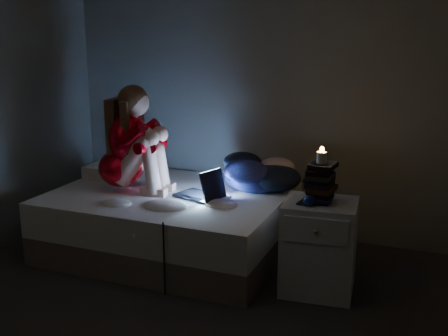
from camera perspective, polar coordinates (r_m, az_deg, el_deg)
The scene contains 12 objects.
floor at distance 3.71m, azimuth -6.84°, elevation -15.77°, with size 3.60×3.80×0.02m, color black.
wall_back at distance 4.99m, azimuth 3.46°, elevation 8.01°, with size 3.60×0.02×2.60m, color #565A4E.
bed at distance 4.68m, azimuth -5.56°, elevation -5.55°, with size 1.88×1.41×0.52m, color silver, non-canonical shape.
pillow at distance 5.10m, azimuth -11.68°, elevation -0.41°, with size 0.40×0.29×0.12m, color silver.
woman at distance 4.65m, azimuth -10.70°, elevation 3.10°, with size 0.55×0.36×0.89m, color #9A0013, non-canonical shape.
laptop at distance 4.42m, azimuth -2.66°, elevation -1.43°, with size 0.36×0.26×0.26m, color black, non-canonical shape.
clothes_pile at distance 4.63m, azimuth 3.10°, elevation -0.30°, with size 0.54×0.43×0.32m, color #171852, non-canonical shape.
nightstand at distance 4.02m, azimuth 9.73°, elevation -7.98°, with size 0.50×0.44×0.67m, color silver.
book_stack at distance 3.87m, azimuth 9.89°, elevation -1.63°, with size 0.19×0.25×0.25m, color black, non-canonical shape.
candle at distance 3.83m, azimuth 10.00°, elevation 0.79°, with size 0.07×0.07×0.08m, color beige.
phone at distance 3.87m, azimuth 8.25°, elevation -3.43°, with size 0.07×0.14×0.01m, color black.
blue_orb at distance 3.80m, azimuth 8.61°, elevation -3.27°, with size 0.08×0.08×0.08m, color navy.
Camera 1 is at (1.60, -2.79, 1.83)m, focal length 44.44 mm.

